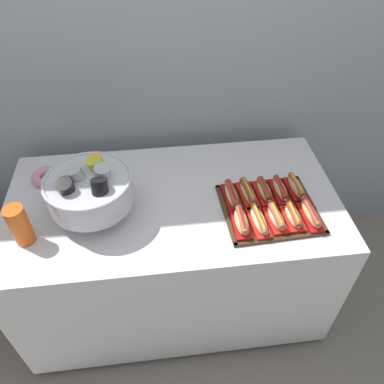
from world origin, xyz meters
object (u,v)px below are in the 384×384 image
hot_dog_0 (241,222)px  donut (46,176)px  hot_dog_8 (280,190)px  serving_tray (269,209)px  hot_dog_6 (248,193)px  hot_dog_5 (232,195)px  hot_dog_9 (296,187)px  hot_dog_7 (264,191)px  hot_dog_3 (293,216)px  hot_dog_4 (310,214)px  hot_dog_1 (259,221)px  hot_dog_2 (276,218)px  buffet_table (175,251)px  cup_stack (20,225)px  punch_bowl (90,189)px

hot_dog_0 → donut: 0.95m
hot_dog_0 → hot_dog_8: size_ratio=0.97×
serving_tray → hot_dog_6: (-0.08, 0.08, 0.03)m
hot_dog_5 → hot_dog_9: size_ratio=1.08×
hot_dog_7 → hot_dog_9: size_ratio=0.95×
hot_dog_3 → hot_dog_8: bearing=92.6°
serving_tray → hot_dog_4: hot_dog_4 is taller
hot_dog_1 → hot_dog_2: hot_dog_2 is taller
serving_tray → hot_dog_2: hot_dog_2 is taller
buffet_table → hot_dog_1: size_ratio=8.33×
hot_dog_9 → cup_stack: (-1.17, -0.14, 0.05)m
hot_dog_0 → hot_dog_9: size_ratio=0.96×
hot_dog_3 → cup_stack: size_ratio=0.85×
hot_dog_2 → hot_dog_5: 0.22m
hot_dog_1 → serving_tray: bearing=50.3°
hot_dog_2 → hot_dog_9: bearing=50.3°
buffet_table → hot_dog_5: (0.26, -0.04, 0.41)m
hot_dog_9 → donut: (-1.15, 0.23, -0.02)m
serving_tray → hot_dog_4: bearing=-26.2°
buffet_table → cup_stack: cup_stack is taller
hot_dog_0 → donut: hot_dog_0 is taller
hot_dog_7 → donut: hot_dog_7 is taller
hot_dog_7 → cup_stack: 1.03m
buffet_table → punch_bowl: size_ratio=4.16×
hot_dog_6 → hot_dog_9: 0.23m
serving_tray → hot_dog_0: hot_dog_0 is taller
hot_dog_5 → hot_dog_6: (0.07, 0.00, -0.00)m
hot_dog_5 → hot_dog_7: 0.15m
buffet_table → hot_dog_8: bearing=-3.7°
hot_dog_8 → hot_dog_9: 0.08m
hot_dog_3 → hot_dog_4: size_ratio=0.83×
hot_dog_0 → hot_dog_7: size_ratio=1.01×
serving_tray → hot_dog_3: 0.11m
hot_dog_1 → punch_bowl: 0.71m
hot_dog_1 → hot_dog_2: bearing=2.6°
hot_dog_1 → hot_dog_2: (0.07, 0.00, 0.00)m
punch_bowl → hot_dog_1: bearing=-13.3°
buffet_table → hot_dog_3: 0.67m
hot_dog_0 → hot_dog_2: size_ratio=1.02×
hot_dog_1 → hot_dog_3: hot_dog_3 is taller
hot_dog_9 → serving_tray: bearing=-148.6°
hot_dog_2 → hot_dog_8: size_ratio=0.95×
punch_bowl → cup_stack: punch_bowl is taller
buffet_table → hot_dog_0: hot_dog_0 is taller
hot_dog_8 → cup_stack: 1.11m
buffet_table → hot_dog_8: hot_dog_8 is taller
hot_dog_2 → cup_stack: cup_stack is taller
serving_tray → hot_dog_3: size_ratio=2.73×
hot_dog_6 → hot_dog_9: (0.22, 0.01, 0.00)m
hot_dog_2 → buffet_table: bearing=154.5°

